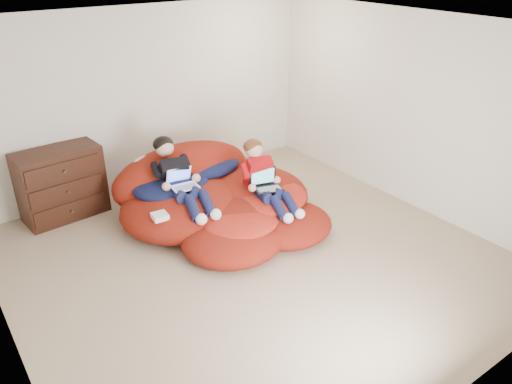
# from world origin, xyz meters

# --- Properties ---
(room_shell) EXTENTS (5.10, 5.10, 2.77)m
(room_shell) POSITION_xyz_m (0.00, 0.00, 0.22)
(room_shell) COLOR tan
(room_shell) RESTS_ON ground
(dresser) EXTENTS (1.06, 0.62, 0.91)m
(dresser) POSITION_xyz_m (-1.40, 2.23, 0.46)
(dresser) COLOR #33180E
(dresser) RESTS_ON ground
(beanbag_pile) EXTENTS (2.49, 2.42, 0.92)m
(beanbag_pile) POSITION_xyz_m (0.17, 1.01, 0.26)
(beanbag_pile) COLOR maroon
(beanbag_pile) RESTS_ON ground
(cream_pillow) EXTENTS (0.49, 0.31, 0.31)m
(cream_pillow) POSITION_xyz_m (-0.42, 1.72, 0.62)
(cream_pillow) COLOR beige
(cream_pillow) RESTS_ON beanbag_pile
(older_boy) EXTENTS (0.41, 1.23, 0.72)m
(older_boy) POSITION_xyz_m (-0.29, 1.17, 0.68)
(older_boy) COLOR black
(older_boy) RESTS_ON beanbag_pile
(younger_boy) EXTENTS (0.38, 1.00, 0.76)m
(younger_boy) POSITION_xyz_m (0.58, 0.58, 0.65)
(younger_boy) COLOR #B61013
(younger_boy) RESTS_ON beanbag_pile
(laptop_white) EXTENTS (0.33, 0.33, 0.22)m
(laptop_white) POSITION_xyz_m (-0.29, 1.06, 0.63)
(laptop_white) COLOR white
(laptop_white) RESTS_ON older_boy
(laptop_black) EXTENTS (0.38, 0.33, 0.25)m
(laptop_black) POSITION_xyz_m (0.58, 0.53, 0.57)
(laptop_black) COLOR black
(laptop_black) RESTS_ON younger_boy
(power_adapter) EXTENTS (0.18, 0.18, 0.06)m
(power_adapter) POSITION_xyz_m (-0.73, 0.79, 0.42)
(power_adapter) COLOR white
(power_adapter) RESTS_ON beanbag_pile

